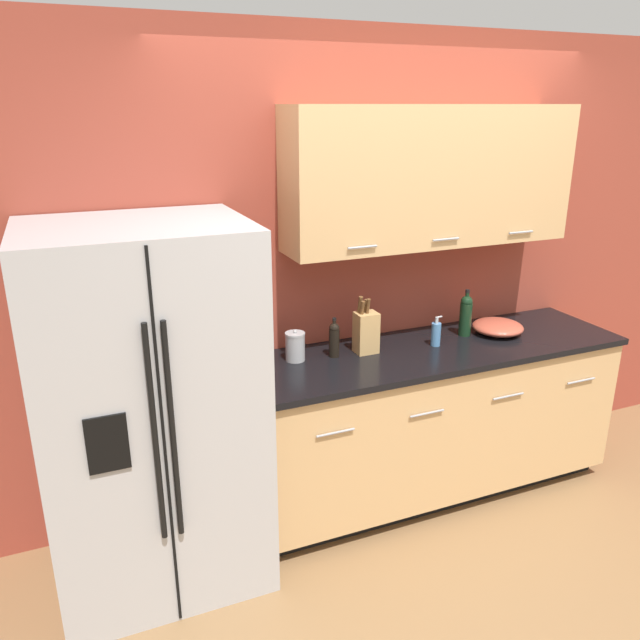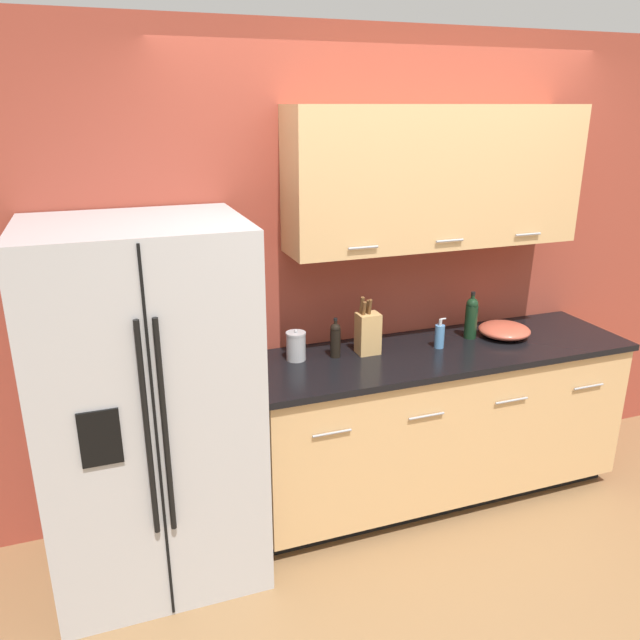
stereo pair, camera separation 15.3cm
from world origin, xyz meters
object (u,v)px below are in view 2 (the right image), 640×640
(soap_dispenser, at_px, (440,336))
(oil_bottle, at_px, (335,339))
(refrigerator, at_px, (149,407))
(mixing_bowl, at_px, (504,330))
(wine_bottle, at_px, (471,317))
(knife_block, at_px, (368,332))
(steel_canister, at_px, (296,346))

(soap_dispenser, distance_m, oil_bottle, 0.60)
(refrigerator, xyz_separation_m, mixing_bowl, (2.03, 0.11, 0.09))
(wine_bottle, height_order, oil_bottle, wine_bottle)
(soap_dispenser, bearing_deg, oil_bottle, 173.09)
(knife_block, bearing_deg, oil_bottle, 176.67)
(steel_canister, bearing_deg, mixing_bowl, -3.68)
(mixing_bowl, bearing_deg, oil_bottle, 177.37)
(wine_bottle, bearing_deg, oil_bottle, -179.68)
(knife_block, relative_size, soap_dispenser, 1.87)
(refrigerator, distance_m, wine_bottle, 1.85)
(steel_canister, height_order, mixing_bowl, steel_canister)
(refrigerator, height_order, knife_block, refrigerator)
(knife_block, xyz_separation_m, steel_canister, (-0.39, 0.04, -0.04))
(knife_block, xyz_separation_m, soap_dispenser, (0.41, -0.06, -0.05))
(refrigerator, relative_size, steel_canister, 10.27)
(wine_bottle, relative_size, steel_canister, 1.63)
(knife_block, height_order, soap_dispenser, knife_block)
(wine_bottle, distance_m, mixing_bowl, 0.22)
(refrigerator, xyz_separation_m, soap_dispenser, (1.58, 0.09, 0.12))
(wine_bottle, distance_m, soap_dispenser, 0.27)
(soap_dispenser, height_order, mixing_bowl, soap_dispenser)
(wine_bottle, bearing_deg, soap_dispenser, -162.88)
(wine_bottle, relative_size, mixing_bowl, 0.93)
(steel_canister, xyz_separation_m, mixing_bowl, (1.25, -0.08, -0.04))
(wine_bottle, xyz_separation_m, oil_bottle, (-0.84, -0.00, -0.03))
(soap_dispenser, bearing_deg, mixing_bowl, 3.08)
(knife_block, relative_size, oil_bottle, 1.47)
(knife_block, height_order, oil_bottle, knife_block)
(wine_bottle, xyz_separation_m, mixing_bowl, (0.20, -0.05, -0.09))
(refrigerator, bearing_deg, steel_canister, 13.72)
(mixing_bowl, bearing_deg, wine_bottle, 165.14)
(oil_bottle, bearing_deg, knife_block, -3.33)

